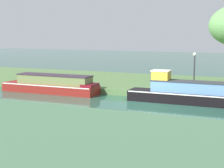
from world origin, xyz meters
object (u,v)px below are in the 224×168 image
black_barge (187,93)px  lamp_post (194,67)px  mooring_post_near (52,79)px  maroon_narrowboat (52,85)px

black_barge → lamp_post: 2.69m
black_barge → mooring_post_near: bearing=173.4°
maroon_narrowboat → lamp_post: (9.66, 2.29, 1.47)m
maroon_narrowboat → lamp_post: size_ratio=2.83×
maroon_narrowboat → mooring_post_near: size_ratio=9.00×
maroon_narrowboat → mooring_post_near: 1.44m
black_barge → maroon_narrowboat: bearing=180.0°
black_barge → lamp_post: bearing=90.6°
maroon_narrowboat → mooring_post_near: (-0.74, 1.22, 0.23)m
black_barge → maroon_narrowboat: black_barge is taller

